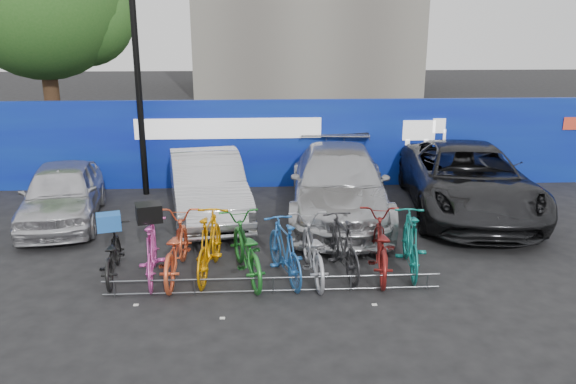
{
  "coord_description": "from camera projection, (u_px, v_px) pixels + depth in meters",
  "views": [
    {
      "loc": [
        -0.22,
        -9.09,
        4.25
      ],
      "look_at": [
        0.39,
        2.0,
        0.99
      ],
      "focal_mm": 35.0,
      "sensor_mm": 36.0,
      "label": 1
    }
  ],
  "objects": [
    {
      "name": "ground",
      "position": [
        272.0,
        278.0,
        9.91
      ],
      "size": [
        100.0,
        100.0,
        0.0
      ],
      "primitive_type": "plane",
      "color": "black",
      "rests_on": "ground"
    },
    {
      "name": "hoarding",
      "position": [
        266.0,
        144.0,
        15.32
      ],
      "size": [
        22.0,
        0.18,
        2.4
      ],
      "color": "#0A1291",
      "rests_on": "ground"
    },
    {
      "name": "tree",
      "position": [
        49.0,
        1.0,
        17.76
      ],
      "size": [
        5.4,
        5.2,
        7.8
      ],
      "color": "#382314",
      "rests_on": "ground"
    },
    {
      "name": "lamppost",
      "position": [
        137.0,
        68.0,
        14.0
      ],
      "size": [
        0.25,
        0.5,
        6.11
      ],
      "color": "black",
      "rests_on": "ground"
    },
    {
      "name": "bike_rack",
      "position": [
        273.0,
        284.0,
        9.29
      ],
      "size": [
        5.6,
        0.03,
        0.3
      ],
      "color": "#595B60",
      "rests_on": "ground"
    },
    {
      "name": "car_0",
      "position": [
        62.0,
        193.0,
        12.6
      ],
      "size": [
        2.25,
        4.18,
        1.35
      ],
      "primitive_type": "imported",
      "rotation": [
        0.0,
        0.0,
        0.17
      ],
      "color": "silver",
      "rests_on": "ground"
    },
    {
      "name": "car_1",
      "position": [
        207.0,
        185.0,
        12.99
      ],
      "size": [
        2.35,
        4.71,
        1.48
      ],
      "primitive_type": "imported",
      "rotation": [
        0.0,
        0.0,
        0.18
      ],
      "color": "#ABACB0",
      "rests_on": "ground"
    },
    {
      "name": "car_2",
      "position": [
        339.0,
        184.0,
        12.97
      ],
      "size": [
        2.7,
        5.59,
        1.57
      ],
      "primitive_type": "imported",
      "rotation": [
        0.0,
        0.0,
        -0.1
      ],
      "color": "#ACADB0",
      "rests_on": "ground"
    },
    {
      "name": "car_3",
      "position": [
        467.0,
        180.0,
        13.26
      ],
      "size": [
        3.41,
        6.06,
        1.6
      ],
      "primitive_type": "imported",
      "rotation": [
        0.0,
        0.0,
        -0.14
      ],
      "color": "black",
      "rests_on": "ground"
    },
    {
      "name": "bike_0",
      "position": [
        112.0,
        254.0,
        9.82
      ],
      "size": [
        0.8,
        1.76,
        0.89
      ],
      "primitive_type": "imported",
      "rotation": [
        0.0,
        0.0,
        3.27
      ],
      "color": "black",
      "rests_on": "ground"
    },
    {
      "name": "bike_1",
      "position": [
        152.0,
        251.0,
        9.72
      ],
      "size": [
        0.71,
        1.84,
        1.08
      ],
      "primitive_type": "imported",
      "rotation": [
        0.0,
        0.0,
        3.26
      ],
      "color": "#CE45A1",
      "rests_on": "ground"
    },
    {
      "name": "bike_2",
      "position": [
        175.0,
        247.0,
        9.83
      ],
      "size": [
        0.79,
        2.1,
        1.09
      ],
      "primitive_type": "imported",
      "rotation": [
        0.0,
        0.0,
        3.11
      ],
      "color": "#CE4F2A",
      "rests_on": "ground"
    },
    {
      "name": "bike_3",
      "position": [
        209.0,
        244.0,
        9.87
      ],
      "size": [
        0.79,
        2.0,
        1.17
      ],
      "primitive_type": "imported",
      "rotation": [
        0.0,
        0.0,
        3.02
      ],
      "color": "#CD7E04",
      "rests_on": "ground"
    },
    {
      "name": "bike_4",
      "position": [
        246.0,
        249.0,
        9.8
      ],
      "size": [
        1.18,
        2.16,
        1.08
      ],
      "primitive_type": "imported",
      "rotation": [
        0.0,
        0.0,
        3.38
      ],
      "color": "#1E7024",
      "rests_on": "ground"
    },
    {
      "name": "bike_5",
      "position": [
        285.0,
        250.0,
        9.74
      ],
      "size": [
        0.96,
        1.88,
        1.09
      ],
      "primitive_type": "imported",
      "rotation": [
        0.0,
        0.0,
        3.4
      ],
      "color": "#225AA5",
      "rests_on": "ground"
    },
    {
      "name": "bike_6",
      "position": [
        312.0,
        249.0,
        9.82
      ],
      "size": [
        0.83,
        2.02,
        1.04
      ],
      "primitive_type": "imported",
      "rotation": [
        0.0,
        0.0,
        3.22
      ],
      "color": "#9899A0",
      "rests_on": "ground"
    },
    {
      "name": "bike_7",
      "position": [
        343.0,
        245.0,
        9.96
      ],
      "size": [
        0.81,
        1.86,
        1.08
      ],
      "primitive_type": "imported",
      "rotation": [
        0.0,
        0.0,
        3.31
      ],
      "color": "black",
      "rests_on": "ground"
    },
    {
      "name": "bike_8",
      "position": [
        380.0,
        245.0,
        9.97
      ],
      "size": [
        0.99,
        2.13,
        1.07
      ],
      "primitive_type": "imported",
      "rotation": [
        0.0,
        0.0,
        3.0
      ],
      "color": "maroon",
      "rests_on": "ground"
    },
    {
      "name": "bike_9",
      "position": [
        411.0,
        242.0,
        10.05
      ],
      "size": [
        0.77,
        1.92,
        1.12
      ],
      "primitive_type": "imported",
      "rotation": [
        0.0,
        0.0,
        3.01
      ],
      "color": "#107269",
      "rests_on": "ground"
    },
    {
      "name": "cargo_crate",
      "position": [
        109.0,
        222.0,
        9.66
      ],
      "size": [
        0.47,
        0.4,
        0.28
      ],
      "primitive_type": "cube",
      "rotation": [
        0.0,
        0.0,
        0.28
      ],
      "color": "#205AB0",
      "rests_on": "bike_0"
    },
    {
      "name": "cargo_topcase",
      "position": [
        149.0,
        213.0,
        9.52
      ],
      "size": [
        0.51,
        0.48,
        0.31
      ],
      "primitive_type": "cube",
      "rotation": [
        0.0,
        0.0,
        0.28
      ],
      "color": "black",
      "rests_on": "bike_1"
    }
  ]
}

